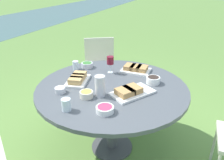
# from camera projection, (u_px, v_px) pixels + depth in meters

# --- Properties ---
(ground_plane) EXTENTS (40.00, 40.00, 0.00)m
(ground_plane) POSITION_uv_depth(u_px,v_px,m) (112.00, 147.00, 2.40)
(ground_plane) COLOR #668E42
(dining_table) EXTENTS (1.44, 1.44, 0.75)m
(dining_table) POSITION_uv_depth(u_px,v_px,m) (112.00, 93.00, 2.12)
(dining_table) COLOR #4C4C51
(dining_table) RESTS_ON ground_plane
(chair_far_back) EXTENTS (0.58, 0.59, 0.89)m
(chair_far_back) POSITION_uv_depth(u_px,v_px,m) (100.00, 64.00, 3.26)
(chair_far_back) COLOR beige
(chair_far_back) RESTS_ON ground_plane
(water_pitcher) EXTENTS (0.10, 0.09, 0.19)m
(water_pitcher) POSITION_uv_depth(u_px,v_px,m) (100.00, 86.00, 1.87)
(water_pitcher) COLOR silver
(water_pitcher) RESTS_ON dining_table
(wine_glass) EXTENTS (0.07, 0.07, 0.18)m
(wine_glass) POSITION_uv_depth(u_px,v_px,m) (110.00, 61.00, 2.32)
(wine_glass) COLOR silver
(wine_glass) RESTS_ON dining_table
(platter_bread_main) EXTENTS (0.44, 0.39, 0.07)m
(platter_bread_main) POSITION_uv_depth(u_px,v_px,m) (130.00, 92.00, 1.91)
(platter_bread_main) COLOR white
(platter_bread_main) RESTS_ON dining_table
(platter_charcuterie) EXTENTS (0.34, 0.25, 0.07)m
(platter_charcuterie) POSITION_uv_depth(u_px,v_px,m) (78.00, 79.00, 2.15)
(platter_charcuterie) COLOR white
(platter_charcuterie) RESTS_ON dining_table
(platter_sandwich_side) EXTENTS (0.23, 0.31, 0.07)m
(platter_sandwich_side) POSITION_uv_depth(u_px,v_px,m) (136.00, 69.00, 2.39)
(platter_sandwich_side) COLOR white
(platter_sandwich_side) RESTS_ON dining_table
(bowl_fries) EXTENTS (0.12, 0.12, 0.06)m
(bowl_fries) POSITION_uv_depth(u_px,v_px,m) (86.00, 94.00, 1.87)
(bowl_fries) COLOR beige
(bowl_fries) RESTS_ON dining_table
(bowl_salad) EXTENTS (0.13, 0.13, 0.06)m
(bowl_salad) POSITION_uv_depth(u_px,v_px,m) (87.00, 65.00, 2.50)
(bowl_salad) COLOR silver
(bowl_salad) RESTS_ON dining_table
(bowl_olives) EXTENTS (0.13, 0.13, 0.07)m
(bowl_olives) POSITION_uv_depth(u_px,v_px,m) (153.00, 80.00, 2.12)
(bowl_olives) COLOR white
(bowl_olives) RESTS_ON dining_table
(bowl_dip_red) EXTENTS (0.14, 0.14, 0.05)m
(bowl_dip_red) POSITION_uv_depth(u_px,v_px,m) (105.00, 109.00, 1.66)
(bowl_dip_red) COLOR white
(bowl_dip_red) RESTS_ON dining_table
(bowl_dip_cream) EXTENTS (0.10, 0.10, 0.05)m
(bowl_dip_cream) POSITION_uv_depth(u_px,v_px,m) (60.00, 90.00, 1.95)
(bowl_dip_cream) COLOR silver
(bowl_dip_cream) RESTS_ON dining_table
(cup_water_near) EXTENTS (0.07, 0.07, 0.10)m
(cup_water_near) POSITION_uv_depth(u_px,v_px,m) (66.00, 105.00, 1.68)
(cup_water_near) COLOR silver
(cup_water_near) RESTS_ON dining_table
(cup_water_far) EXTENTS (0.07, 0.07, 0.10)m
(cup_water_far) POSITION_uv_depth(u_px,v_px,m) (76.00, 65.00, 2.44)
(cup_water_far) COLOR silver
(cup_water_far) RESTS_ON dining_table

